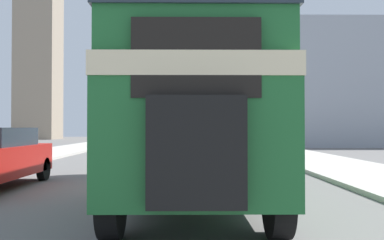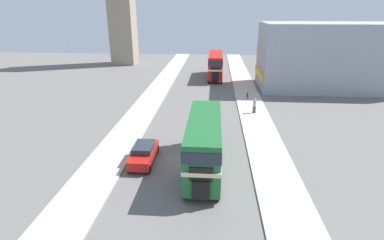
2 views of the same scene
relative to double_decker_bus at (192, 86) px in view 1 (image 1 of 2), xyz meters
The scene contains 5 objects.
ground_plane 2.99m from the double_decker_bus, 136.81° to the left, with size 120.00×120.00×0.00m, color slate.
double_decker_bus is the anchor object (origin of this frame).
bus_distant 32.92m from the double_decker_bus, 88.65° to the left, with size 2.41×10.89×4.28m.
pedestrian_walking 14.56m from the double_decker_bus, 67.71° to the left, with size 0.36×0.36×1.79m.
bicycle_on_pavement 20.58m from the double_decker_bus, 74.93° to the left, with size 0.05×1.76×0.78m.
Camera 1 is at (1.16, -10.90, 1.48)m, focal length 40.00 mm.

